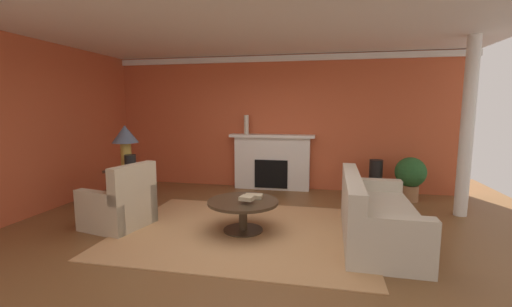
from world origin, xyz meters
name	(u,v)px	position (x,y,z in m)	size (l,w,h in m)	color
ground_plane	(246,234)	(0.00, 0.00, 0.00)	(9.27, 9.27, 0.00)	brown
wall_fireplace	(276,123)	(0.00, 2.90, 1.42)	(7.73, 0.12, 2.85)	#C65633
wall_window	(34,128)	(-3.63, 0.30, 1.42)	(0.12, 6.28, 2.85)	#C65633
ceiling_panel	(250,24)	(0.00, 0.30, 2.88)	(7.73, 6.28, 0.06)	white
crown_moulding	(276,59)	(0.00, 2.82, 2.77)	(7.73, 0.08, 0.12)	white
area_rug	(243,231)	(-0.07, 0.11, 0.01)	(3.47, 2.67, 0.01)	tan
fireplace	(272,163)	(-0.06, 2.69, 0.56)	(1.80, 0.35, 1.18)	white
sofa	(375,217)	(1.72, 0.19, 0.30)	(0.95, 2.12, 0.85)	beige
armchair_near_window	(120,206)	(-1.89, -0.07, 0.31)	(0.95, 0.95, 0.95)	#C1B293
coffee_table	(243,208)	(-0.07, 0.11, 0.34)	(1.00, 1.00, 0.45)	#3D2D1E
side_table	(128,185)	(-2.31, 0.81, 0.40)	(0.56, 0.56, 0.70)	#3D2D1E
table_lamp	(125,138)	(-2.31, 0.81, 1.22)	(0.44, 0.44, 0.75)	#B28E38
vase_mantel_left	(246,125)	(-0.61, 2.64, 1.39)	(0.10, 0.10, 0.41)	beige
vase_on_side_table	(130,162)	(-2.16, 0.69, 0.83)	(0.19, 0.19, 0.26)	black
vase_tall_corner	(375,179)	(2.03, 2.39, 0.37)	(0.25, 0.25, 0.75)	black
book_red_cover	(254,196)	(0.05, 0.28, 0.47)	(0.25, 0.16, 0.05)	tan
book_art_folio	(247,198)	(0.02, -0.02, 0.53)	(0.18, 0.17, 0.05)	tan
potted_plant	(410,175)	(2.63, 2.27, 0.49)	(0.56, 0.56, 0.83)	#A8754C
column_white	(467,128)	(3.24, 1.52, 1.42)	(0.20, 0.20, 2.85)	white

